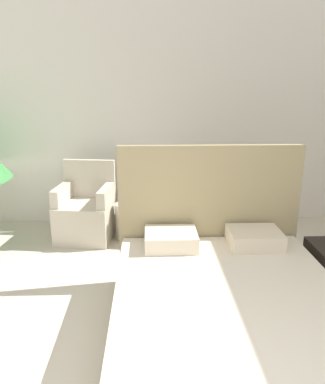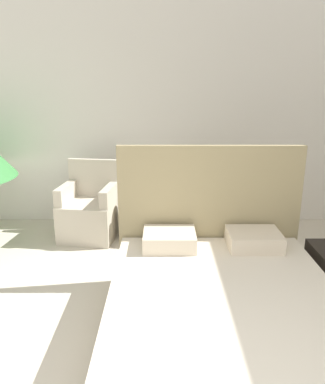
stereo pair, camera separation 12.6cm
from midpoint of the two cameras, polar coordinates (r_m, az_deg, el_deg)
wall_back at (r=4.97m, az=-1.71°, el=11.76°), size 10.00×0.06×2.90m
bed at (r=2.81m, az=10.29°, el=-18.16°), size 1.65×2.11×1.33m
armchair_near_window_left at (r=4.67m, az=-10.57°, el=-3.28°), size 0.71×0.68×0.93m
armchair_near_window_right at (r=4.60m, az=2.11°, el=-3.32°), size 0.71×0.68×0.93m
side_table at (r=4.61m, az=-4.31°, el=-4.37°), size 0.30×0.30×0.45m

